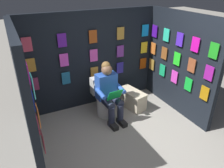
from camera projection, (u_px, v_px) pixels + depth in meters
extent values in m
plane|color=#9E998E|center=(141.00, 158.00, 3.44)|extent=(30.00, 30.00, 0.00)
cube|color=black|center=(92.00, 60.00, 4.58)|extent=(2.98, 0.10, 2.04)
cube|color=#8F2B54|center=(34.00, 84.00, 4.13)|extent=(0.17, 0.01, 0.26)
cube|color=teal|center=(66.00, 78.00, 4.38)|extent=(0.17, 0.01, 0.26)
cube|color=#C08330|center=(94.00, 73.00, 4.63)|extent=(0.17, 0.01, 0.26)
cube|color=#2B2393|center=(120.00, 68.00, 4.89)|extent=(0.17, 0.01, 0.26)
cube|color=#9F3B0A|center=(143.00, 63.00, 5.14)|extent=(0.17, 0.01, 0.26)
cube|color=#B88327|center=(31.00, 65.00, 3.96)|extent=(0.17, 0.01, 0.26)
cube|color=#E948D2|center=(64.00, 60.00, 4.21)|extent=(0.17, 0.01, 0.26)
cube|color=#EE4FBE|center=(94.00, 55.00, 4.46)|extent=(0.17, 0.01, 0.26)
cube|color=#763193|center=(120.00, 51.00, 4.71)|extent=(0.17, 0.01, 0.26)
cube|color=yellow|center=(144.00, 48.00, 4.96)|extent=(0.17, 0.01, 0.26)
cube|color=#CB3D54|center=(27.00, 45.00, 3.78)|extent=(0.17, 0.01, 0.26)
cube|color=#59189B|center=(62.00, 40.00, 4.03)|extent=(0.17, 0.01, 0.26)
cube|color=#A44414|center=(93.00, 37.00, 4.28)|extent=(0.17, 0.01, 0.26)
cube|color=#BD8934|center=(121.00, 33.00, 4.53)|extent=(0.17, 0.01, 0.26)
cube|color=#139EDE|center=(145.00, 30.00, 4.79)|extent=(0.17, 0.01, 0.26)
cube|color=black|center=(179.00, 64.00, 4.36)|extent=(0.10, 1.95, 2.04)
cube|color=olive|center=(152.00, 64.00, 5.08)|extent=(0.01, 0.17, 0.26)
cube|color=#18AE68|center=(162.00, 70.00, 4.76)|extent=(0.01, 0.17, 0.26)
cube|color=#E53DC5|center=(174.00, 77.00, 4.45)|extent=(0.01, 0.17, 0.26)
cube|color=green|center=(188.00, 84.00, 4.13)|extent=(0.01, 0.17, 0.26)
cube|color=#B3790F|center=(204.00, 93.00, 3.81)|extent=(0.01, 0.17, 0.26)
cube|color=orange|center=(153.00, 48.00, 4.90)|extent=(0.01, 0.17, 0.26)
cube|color=#945325|center=(164.00, 53.00, 4.59)|extent=(0.01, 0.17, 0.26)
cube|color=#27E428|center=(177.00, 59.00, 4.27)|extent=(0.01, 0.17, 0.26)
cube|color=#9D4D2C|center=(192.00, 65.00, 3.95)|extent=(0.01, 0.17, 0.26)
cube|color=#931B91|center=(209.00, 73.00, 3.64)|extent=(0.01, 0.17, 0.26)
cube|color=#49119C|center=(155.00, 31.00, 4.73)|extent=(0.01, 0.17, 0.26)
cube|color=#2CD6AA|center=(166.00, 35.00, 4.41)|extent=(0.01, 0.17, 0.26)
cube|color=#4F27D2|center=(180.00, 39.00, 4.09)|extent=(0.01, 0.17, 0.26)
cube|color=#DF13A9|center=(195.00, 45.00, 3.78)|extent=(0.01, 0.17, 0.26)
cube|color=green|center=(214.00, 51.00, 3.46)|extent=(0.01, 0.17, 0.26)
cube|color=black|center=(24.00, 96.00, 3.17)|extent=(0.10, 1.95, 2.04)
cube|color=maroon|center=(43.00, 142.00, 2.69)|extent=(0.01, 0.17, 0.26)
cube|color=#D02A4B|center=(38.00, 124.00, 3.01)|extent=(0.01, 0.17, 0.26)
cube|color=gold|center=(33.00, 110.00, 3.32)|extent=(0.01, 0.17, 0.26)
cube|color=yellow|center=(30.00, 99.00, 3.64)|extent=(0.01, 0.17, 0.26)
cube|color=navy|center=(27.00, 89.00, 3.96)|extent=(0.01, 0.17, 0.26)
cube|color=orange|center=(38.00, 116.00, 2.51)|extent=(0.01, 0.17, 0.26)
cube|color=#12259E|center=(33.00, 100.00, 2.83)|extent=(0.01, 0.17, 0.26)
cube|color=#20309A|center=(29.00, 88.00, 3.15)|extent=(0.01, 0.17, 0.26)
cube|color=#D74BEA|center=(26.00, 78.00, 3.46)|extent=(0.01, 0.17, 0.26)
cube|color=#EC11A0|center=(23.00, 69.00, 3.78)|extent=(0.01, 0.17, 0.26)
cube|color=#4DE1DC|center=(33.00, 86.00, 2.34)|extent=(0.01, 0.17, 0.26)
cube|color=#C91CB3|center=(28.00, 73.00, 2.65)|extent=(0.01, 0.17, 0.26)
cube|color=#B44624|center=(24.00, 63.00, 2.97)|extent=(0.01, 0.17, 0.26)
cube|color=#18DE19|center=(21.00, 55.00, 3.29)|extent=(0.01, 0.17, 0.26)
cube|color=#5728AE|center=(19.00, 48.00, 3.60)|extent=(0.01, 0.17, 0.26)
cylinder|color=white|center=(106.00, 106.00, 4.46)|extent=(0.38, 0.38, 0.40)
cylinder|color=white|center=(106.00, 97.00, 4.36)|extent=(0.41, 0.41, 0.02)
cube|color=white|center=(100.00, 85.00, 4.49)|extent=(0.39, 0.20, 0.36)
cylinder|color=white|center=(102.00, 87.00, 4.42)|extent=(0.39, 0.09, 0.39)
cube|color=blue|center=(106.00, 86.00, 4.22)|extent=(0.41, 0.24, 0.52)
sphere|color=brown|center=(107.00, 70.00, 4.04)|extent=(0.21, 0.21, 0.21)
sphere|color=olive|center=(106.00, 66.00, 4.03)|extent=(0.17, 0.17, 0.17)
cylinder|color=#23283D|center=(116.00, 100.00, 4.22)|extent=(0.17, 0.41, 0.15)
cylinder|color=#23283D|center=(107.00, 102.00, 4.13)|extent=(0.17, 0.41, 0.15)
cylinder|color=#23283D|center=(120.00, 114.00, 4.18)|extent=(0.12, 0.12, 0.42)
cylinder|color=#23283D|center=(111.00, 117.00, 4.09)|extent=(0.12, 0.12, 0.42)
cube|color=black|center=(122.00, 122.00, 4.21)|extent=(0.13, 0.27, 0.09)
cube|color=black|center=(113.00, 126.00, 4.12)|extent=(0.13, 0.27, 0.09)
cylinder|color=blue|center=(121.00, 88.00, 4.19)|extent=(0.10, 0.31, 0.13)
cylinder|color=blue|center=(101.00, 94.00, 3.99)|extent=(0.10, 0.31, 0.13)
cube|color=green|center=(115.00, 95.00, 3.97)|extent=(0.31, 0.15, 0.23)
cube|color=beige|center=(132.00, 99.00, 4.74)|extent=(0.42, 0.69, 0.36)
cube|color=beige|center=(132.00, 92.00, 4.65)|extent=(0.44, 0.71, 0.03)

